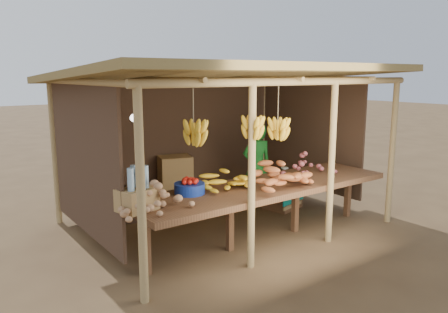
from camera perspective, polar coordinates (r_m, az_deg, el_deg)
ground at (r=6.94m, az=0.00°, el=-8.54°), size 60.00×60.00×0.00m
stall_structure at (r=6.54m, az=-0.82°, el=7.49°), size 4.70×3.50×2.43m
counter at (r=6.02m, az=5.36°, el=-4.27°), size 3.90×1.05×0.80m
potato_heap at (r=4.78m, az=-8.76°, el=-5.32°), size 0.92×0.60×0.36m
sweet_potato_heap at (r=5.90m, az=6.86°, el=-2.19°), size 1.28×1.06×0.36m
onion_heap at (r=6.67m, az=10.90°, el=-0.82°), size 0.92×0.71×0.36m
banana_pile at (r=5.70m, az=0.35°, el=-2.62°), size 0.67×0.43×0.35m
tomato_basin at (r=5.54m, az=-4.52°, el=-4.02°), size 0.39×0.39×0.20m
bottle_box at (r=4.93m, az=-11.32°, el=-4.76°), size 0.47×0.40×0.50m
vendor at (r=7.56m, az=4.31°, el=-1.21°), size 0.60×0.46×1.46m
tarp_crate at (r=7.62m, az=7.65°, el=-4.46°), size 0.74×0.68×0.75m
carton_stack at (r=7.60m, az=-7.68°, el=-3.90°), size 1.25×0.59×0.87m
burlap_sacks at (r=7.00m, az=-13.36°, el=-6.72°), size 0.74×0.39×0.52m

